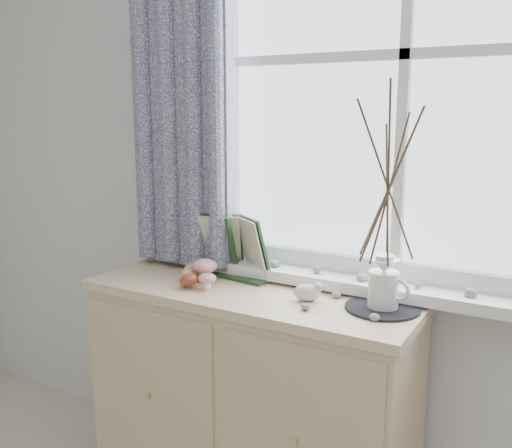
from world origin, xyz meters
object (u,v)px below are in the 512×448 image
sideboard (250,399)px  twig_pitcher (388,180)px  toadstool_cluster (205,270)px  botanical_book (230,247)px

sideboard → twig_pitcher: 0.96m
sideboard → toadstool_cluster: bearing=-171.1°
botanical_book → twig_pitcher: size_ratio=0.49×
toadstool_cluster → twig_pitcher: size_ratio=0.21×
botanical_book → twig_pitcher: bearing=2.3°
botanical_book → toadstool_cluster: 0.13m
twig_pitcher → toadstool_cluster: bearing=-156.0°
toadstool_cluster → sideboard: bearing=8.9°
sideboard → twig_pitcher: (0.47, 0.04, 0.84)m
botanical_book → twig_pitcher: (0.60, -0.04, 0.29)m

